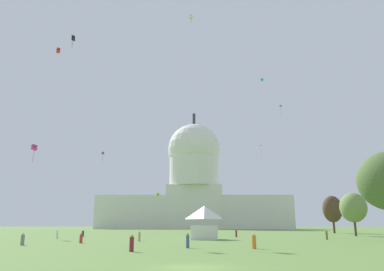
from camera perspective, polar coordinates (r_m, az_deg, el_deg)
ground_plane at (r=25.00m, az=-0.07°, el=-19.93°), size 800.00×800.00×0.00m
capitol_building at (r=219.69m, az=0.32°, el=-7.84°), size 112.56×31.73×69.78m
event_tent at (r=69.26m, az=1.94°, el=-13.35°), size 5.24×5.31×6.01m
tree_east_mid at (r=122.47m, az=21.07°, el=-10.67°), size 8.54×8.21×11.27m
tree_east_near at (r=95.08m, az=23.86°, el=-10.24°), size 7.98×8.24×9.95m
person_red_edge_west at (r=58.02m, az=-16.92°, el=-15.13°), size 0.56×0.56×1.49m
person_navy_front_right at (r=86.77m, az=-16.67°, el=-14.48°), size 0.52×0.52×1.46m
person_white_front_center at (r=79.00m, az=-20.31°, el=-14.25°), size 0.53×0.53×1.70m
person_grey_back_right at (r=55.20m, az=-24.92°, el=-14.53°), size 0.61×0.61×1.58m
person_maroon_edge_east at (r=81.77m, az=6.92°, el=-14.95°), size 0.51×0.51×1.63m
person_maroon_aisle_center at (r=39.27m, az=-9.40°, el=-16.33°), size 0.62×0.62×1.72m
person_olive_near_tree_west at (r=72.02m, az=20.27°, el=-14.40°), size 0.43×0.43×1.68m
person_orange_deep_crowd at (r=43.78m, az=9.66°, el=-16.04°), size 0.65×0.65×1.69m
person_tan_near_tent at (r=62.35m, az=-8.21°, el=-15.39°), size 0.43×0.43×1.53m
person_denim_back_center at (r=44.43m, az=-0.67°, el=-16.17°), size 0.46×0.46×1.70m
kite_violet_mid at (r=159.36m, az=-13.74°, el=-2.83°), size 1.01×0.85×4.47m
kite_black_high at (r=104.51m, az=-18.05°, el=14.17°), size 0.66×1.14×3.67m
kite_white_high at (r=97.74m, az=-0.12°, el=18.05°), size 1.18×1.15×2.47m
kite_lime_low at (r=163.39m, az=-5.38°, el=-9.17°), size 1.46×1.50×1.45m
kite_pink_mid at (r=134.33m, az=10.61°, el=-1.77°), size 1.24×1.77×3.31m
kite_gold_high at (r=186.39m, az=3.62°, el=-0.84°), size 1.49×1.54×0.20m
kite_magenta_mid at (r=91.57m, az=-23.40°, el=-1.73°), size 1.46×1.48×4.02m
kite_red_high at (r=96.21m, az=-20.15°, el=12.37°), size 1.11×1.13×1.19m
kite_cyan_high at (r=151.25m, az=10.86°, el=8.54°), size 1.24×1.26×1.11m
kite_green_high at (r=140.93m, az=13.64°, el=4.49°), size 0.95×0.98×3.97m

